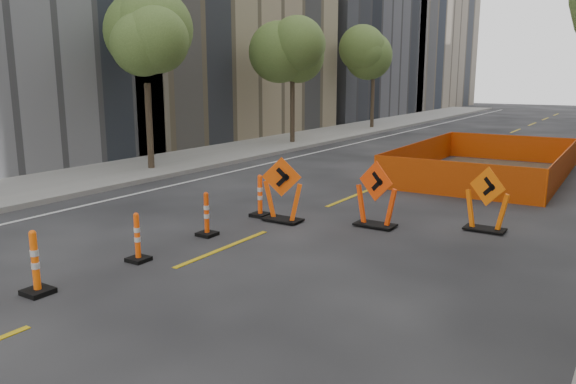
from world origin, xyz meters
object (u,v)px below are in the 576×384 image
Objects in this scene: channelizer_3 at (35,262)px; chevron_sign_right at (487,199)px; channelizer_4 at (137,237)px; channelizer_6 at (260,196)px; channelizer_5 at (207,214)px; chevron_sign_center at (376,194)px; chevron_sign_left at (283,190)px.

channelizer_3 is 0.72× the size of chevron_sign_right.
channelizer_3 is 9.64m from chevron_sign_right.
channelizer_6 is (-0.05, 4.20, 0.06)m from channelizer_4.
channelizer_5 is 4.04m from chevron_sign_center.
channelizer_6 is at bearing 90.62° from channelizer_4.
chevron_sign_left is at bearing -7.76° from channelizer_6.
channelizer_3 is at bearing -102.95° from chevron_sign_right.
channelizer_5 is (0.09, 4.20, -0.05)m from channelizer_3.
channelizer_6 is 0.72× the size of chevron_sign_right.
channelizer_5 is 0.63× the size of chevron_sign_center.
channelizer_6 is at bearing 90.23° from channelizer_5.
channelizer_3 is 7.61m from chevron_sign_center.
channelizer_4 is at bearing -110.60° from chevron_sign_right.
chevron_sign_center reaches higher than chevron_sign_right.
chevron_sign_right is (5.20, 5.93, 0.28)m from channelizer_4.
channelizer_3 is at bearing -93.60° from channelizer_4.
chevron_sign_right is (2.33, 1.04, -0.04)m from chevron_sign_center.
channelizer_3 reaches higher than channelizer_6.
channelizer_4 is 4.20m from channelizer_6.
channelizer_3 is 2.10m from channelizer_4.
channelizer_4 is at bearing 86.40° from channelizer_3.
channelizer_6 is at bearing -151.98° from chevron_sign_center.
channelizer_3 is at bearing -90.79° from channelizer_6.
channelizer_5 reaches higher than channelizer_4.
chevron_sign_right is (4.49, 1.84, -0.05)m from chevron_sign_left.
channelizer_4 is at bearing -124.90° from chevron_sign_left.
chevron_sign_left is at bearing 69.28° from channelizer_5.
channelizer_3 is 6.26m from chevron_sign_left.
chevron_sign_right is at bearing 36.17° from channelizer_5.
channelizer_5 is (-0.04, 2.10, 0.02)m from channelizer_4.
channelizer_3 is at bearing -91.30° from channelizer_5.
channelizer_6 is 3.01m from chevron_sign_center.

